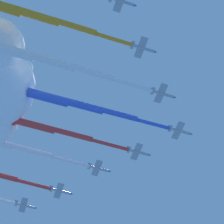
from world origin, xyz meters
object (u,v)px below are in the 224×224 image
(jet_port_inner, at_px, (31,125))
(jet_starboard_mid, at_px, (37,16))
(jet_starboard_inner, at_px, (50,61))
(jet_lead, at_px, (82,106))

(jet_port_inner, bearing_deg, jet_starboard_mid, -7.60)
(jet_starboard_inner, distance_m, jet_starboard_mid, 16.38)
(jet_lead, distance_m, jet_port_inner, 21.53)
(jet_lead, height_order, jet_port_inner, jet_lead)
(jet_starboard_mid, bearing_deg, jet_starboard_inner, 151.52)
(jet_lead, relative_size, jet_starboard_inner, 0.92)
(jet_lead, relative_size, jet_starboard_mid, 1.01)
(jet_port_inner, xyz_separation_m, jet_starboard_mid, (42.33, -5.65, 1.93))
(jet_port_inner, distance_m, jet_starboard_mid, 42.75)
(jet_starboard_mid, bearing_deg, jet_lead, 142.15)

